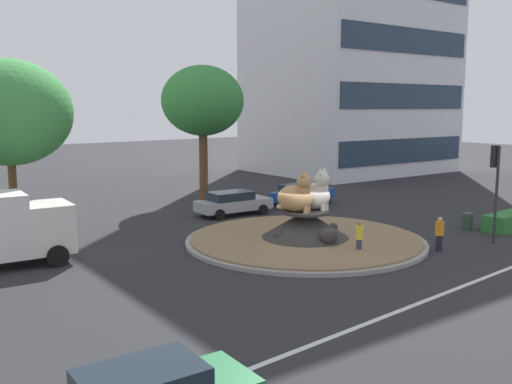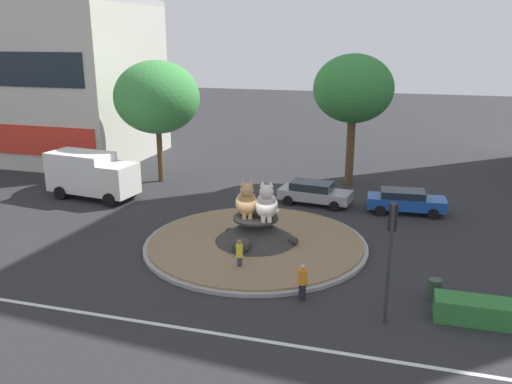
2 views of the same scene
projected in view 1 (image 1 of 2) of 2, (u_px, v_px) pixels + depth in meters
ground_plane at (305, 242)px, 27.49m from camera, size 160.00×160.00×0.00m
lane_centreline at (469, 284)px, 21.04m from camera, size 112.00×0.20×0.01m
roundabout_island at (305, 233)px, 27.41m from camera, size 11.63×11.63×1.58m
cat_statue_calico at (297, 196)px, 26.89m from camera, size 1.68×2.31×2.04m
cat_statue_white at (315, 194)px, 27.49m from camera, size 1.57×2.22×2.10m
traffic_light_mast at (495, 175)px, 26.97m from camera, size 0.33×0.46×4.73m
broadleaf_tree_behind_island at (203, 101)px, 38.58m from camera, size 5.65×5.65×9.38m
second_tree_near_tower at (8, 113)px, 27.65m from camera, size 6.17×6.17×8.90m
pedestrian_orange_shirt at (439, 233)px, 25.72m from camera, size 0.39×0.39×1.59m
pedestrian_yellow_shirt at (359, 237)px, 25.04m from camera, size 0.32×0.32×1.56m
hatchback_near_shophouse at (302, 194)px, 37.87m from camera, size 4.80×2.22×1.45m
parked_car_right at (233, 202)px, 34.38m from camera, size 4.82×2.47×1.46m
litter_bin at (467, 221)px, 30.33m from camera, size 0.56×0.56×0.90m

